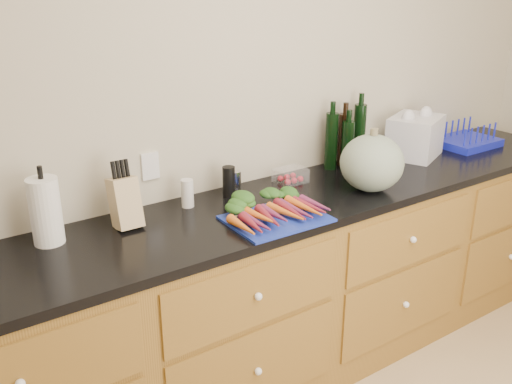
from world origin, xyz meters
TOP-DOWN VIEW (x-y plane):
  - wall_back at (0.00, 1.62)m, footprint 4.10×0.05m
  - cabinets at (0.00, 1.30)m, footprint 3.60×0.64m
  - countertop at (0.00, 1.30)m, footprint 3.64×0.62m
  - cutting_board at (-0.25, 1.14)m, footprint 0.42×0.32m
  - carrots at (-0.25, 1.18)m, footprint 0.41×0.30m
  - squash at (0.33, 1.17)m, footprint 0.30×0.30m
  - paper_towel at (-1.09, 1.46)m, footprint 0.12×0.12m
  - knife_block at (-0.79, 1.44)m, footprint 0.10×0.10m
  - grinder_salt at (-0.48, 1.48)m, footprint 0.05×0.05m
  - grinder_pepper at (-0.27, 1.48)m, footprint 0.06×0.06m
  - canister_chrome at (-0.23, 1.48)m, footprint 0.05×0.05m
  - tomato_box at (0.08, 1.47)m, footprint 0.15×0.12m
  - bottles at (0.48, 1.51)m, footprint 0.26×0.14m
  - grocery_bag at (0.92, 1.42)m, footprint 0.38×0.35m
  - dish_rack at (1.34, 1.38)m, footprint 0.35×0.28m

SIDE VIEW (x-z plane):
  - cabinets at x=0.00m, z-range 0.00..0.90m
  - countertop at x=0.00m, z-range 0.90..0.94m
  - cutting_board at x=-0.25m, z-range 0.94..0.95m
  - tomato_box at x=0.08m, z-range 0.94..1.01m
  - carrots at x=-0.25m, z-range 0.95..1.00m
  - dish_rack at x=1.34m, z-range 0.91..1.05m
  - canister_chrome at x=-0.23m, z-range 0.94..1.06m
  - grinder_salt at x=-0.48m, z-range 0.94..1.07m
  - grinder_pepper at x=-0.27m, z-range 0.94..1.08m
  - knife_block at x=-0.79m, z-range 0.94..1.15m
  - grocery_bag at x=0.92m, z-range 0.94..1.17m
  - paper_towel at x=-1.09m, z-range 0.94..1.20m
  - squash at x=0.33m, z-range 0.94..1.21m
  - bottles at x=0.48m, z-range 0.93..1.24m
  - wall_back at x=0.00m, z-range 0.00..2.60m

